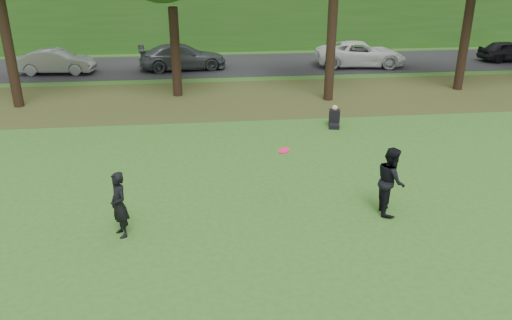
{
  "coord_description": "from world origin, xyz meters",
  "views": [
    {
      "loc": [
        -2.01,
        -9.83,
        6.18
      ],
      "look_at": [
        -0.6,
        2.08,
        1.3
      ],
      "focal_mm": 35.0,
      "sensor_mm": 36.0,
      "label": 1
    }
  ],
  "objects_px": {
    "player_left": "(119,205)",
    "seated_person": "(334,118)",
    "player_right": "(391,181)",
    "frisbee": "(284,151)"
  },
  "relations": [
    {
      "from": "frisbee",
      "to": "seated_person",
      "type": "height_order",
      "value": "frisbee"
    },
    {
      "from": "frisbee",
      "to": "player_right",
      "type": "bearing_deg",
      "value": 0.34
    },
    {
      "from": "player_left",
      "to": "player_right",
      "type": "bearing_deg",
      "value": 63.73
    },
    {
      "from": "frisbee",
      "to": "seated_person",
      "type": "relative_size",
      "value": 0.4
    },
    {
      "from": "player_right",
      "to": "seated_person",
      "type": "distance_m",
      "value": 7.21
    },
    {
      "from": "player_right",
      "to": "seated_person",
      "type": "relative_size",
      "value": 2.15
    },
    {
      "from": "frisbee",
      "to": "seated_person",
      "type": "xyz_separation_m",
      "value": [
        3.27,
        7.19,
        -1.54
      ]
    },
    {
      "from": "player_left",
      "to": "seated_person",
      "type": "bearing_deg",
      "value": 106.71
    },
    {
      "from": "player_left",
      "to": "seated_person",
      "type": "distance_m",
      "value": 10.47
    },
    {
      "from": "player_left",
      "to": "seated_person",
      "type": "height_order",
      "value": "player_left"
    }
  ]
}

